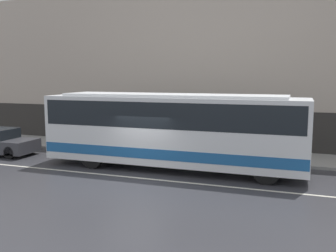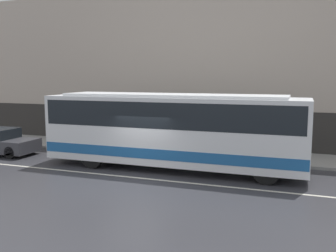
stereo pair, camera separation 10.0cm
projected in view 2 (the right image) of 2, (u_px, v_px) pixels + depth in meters
ground_plane at (136, 178)px, 15.61m from camera, size 60.00×60.00×0.00m
sidewalk at (178, 151)px, 20.81m from camera, size 60.00×3.17×0.14m
building_facade at (188, 72)px, 21.84m from camera, size 60.00×0.35×9.30m
lane_stripe at (136, 178)px, 15.61m from camera, size 54.00×0.14×0.01m
transit_bus at (172, 127)px, 16.86m from camera, size 11.81×2.51×3.42m
pedestrian_waiting at (138, 137)px, 20.81m from camera, size 0.36×0.36×1.56m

